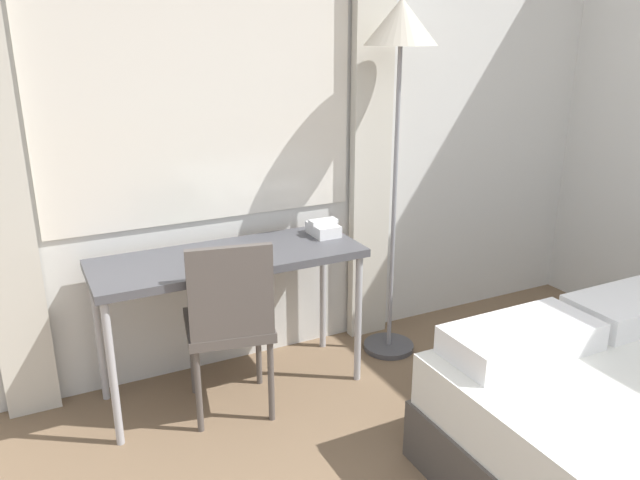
{
  "coord_description": "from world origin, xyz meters",
  "views": [
    {
      "loc": [
        -1.31,
        -0.27,
        1.79
      ],
      "look_at": [
        -0.13,
        2.08,
        0.9
      ],
      "focal_mm": 35.0,
      "sensor_mm": 36.0,
      "label": 1
    }
  ],
  "objects_px": {
    "desk_chair": "(229,318)",
    "telephone": "(323,228)",
    "desk": "(229,267)",
    "standing_lamp": "(400,55)",
    "book": "(216,259)"
  },
  "relations": [
    {
      "from": "book",
      "to": "desk",
      "type": "bearing_deg",
      "value": 38.07
    },
    {
      "from": "telephone",
      "to": "desk",
      "type": "bearing_deg",
      "value": -172.98
    },
    {
      "from": "desk",
      "to": "telephone",
      "type": "xyz_separation_m",
      "value": [
        0.55,
        0.07,
        0.1
      ]
    },
    {
      "from": "desk_chair",
      "to": "telephone",
      "type": "height_order",
      "value": "desk_chair"
    },
    {
      "from": "desk",
      "to": "standing_lamp",
      "type": "relative_size",
      "value": 0.68
    },
    {
      "from": "desk",
      "to": "standing_lamp",
      "type": "distance_m",
      "value": 1.37
    },
    {
      "from": "desk_chair",
      "to": "standing_lamp",
      "type": "xyz_separation_m",
      "value": [
        1.03,
        0.21,
        1.15
      ]
    },
    {
      "from": "desk_chair",
      "to": "telephone",
      "type": "distance_m",
      "value": 0.74
    },
    {
      "from": "desk",
      "to": "telephone",
      "type": "bearing_deg",
      "value": 7.02
    },
    {
      "from": "desk_chair",
      "to": "standing_lamp",
      "type": "relative_size",
      "value": 0.47
    },
    {
      "from": "standing_lamp",
      "to": "book",
      "type": "relative_size",
      "value": 7.7
    },
    {
      "from": "telephone",
      "to": "book",
      "type": "height_order",
      "value": "telephone"
    },
    {
      "from": "desk",
      "to": "book",
      "type": "height_order",
      "value": "book"
    },
    {
      "from": "desk",
      "to": "book",
      "type": "bearing_deg",
      "value": -141.93
    },
    {
      "from": "desk",
      "to": "book",
      "type": "relative_size",
      "value": 5.24
    }
  ]
}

